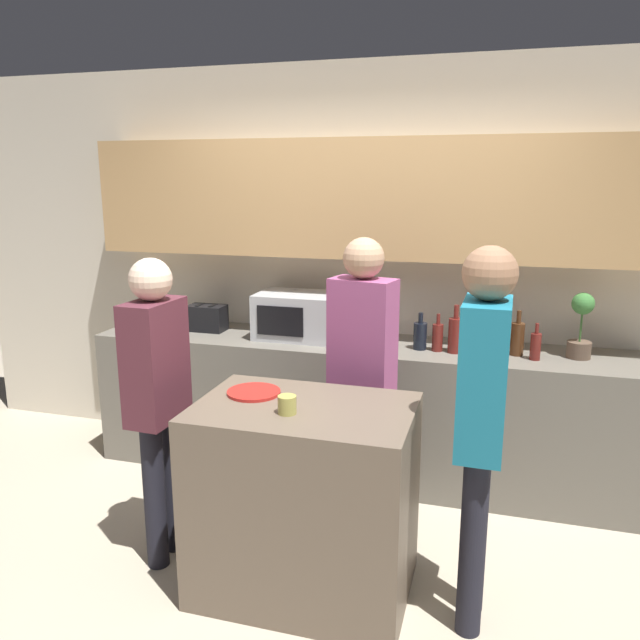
{
  "coord_description": "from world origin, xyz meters",
  "views": [
    {
      "loc": [
        0.82,
        -2.44,
        1.96
      ],
      "look_at": [
        0.0,
        0.38,
        1.29
      ],
      "focal_mm": 35.0,
      "sensor_mm": 36.0,
      "label": 1
    }
  ],
  "objects_px": {
    "microwave": "(297,315)",
    "bottle_6": "(536,346)",
    "bottle_3": "(475,337)",
    "person_center": "(157,388)",
    "bottle_0": "(420,335)",
    "plate_on_island": "(254,392)",
    "potted_plant": "(581,325)",
    "person_right": "(482,409)",
    "toaster": "(207,318)",
    "bottle_4": "(496,336)",
    "bottle_1": "(438,337)",
    "cup_0": "(287,405)",
    "person_left": "(362,362)",
    "bottle_2": "(455,335)",
    "bottle_5": "(517,338)"
  },
  "relations": [
    {
      "from": "bottle_6",
      "to": "person_center",
      "type": "distance_m",
      "value": 2.16
    },
    {
      "from": "person_left",
      "to": "bottle_5",
      "type": "bearing_deg",
      "value": -128.8
    },
    {
      "from": "plate_on_island",
      "to": "person_center",
      "type": "bearing_deg",
      "value": -173.62
    },
    {
      "from": "bottle_0",
      "to": "bottle_6",
      "type": "bearing_deg",
      "value": -3.63
    },
    {
      "from": "bottle_0",
      "to": "person_right",
      "type": "distance_m",
      "value": 1.3
    },
    {
      "from": "microwave",
      "to": "bottle_6",
      "type": "xyz_separation_m",
      "value": [
        1.51,
        -0.11,
        -0.07
      ]
    },
    {
      "from": "bottle_2",
      "to": "cup_0",
      "type": "height_order",
      "value": "bottle_2"
    },
    {
      "from": "bottle_3",
      "to": "person_center",
      "type": "relative_size",
      "value": 0.15
    },
    {
      "from": "cup_0",
      "to": "bottle_5",
      "type": "bearing_deg",
      "value": 53.74
    },
    {
      "from": "microwave",
      "to": "bottle_2",
      "type": "distance_m",
      "value": 1.05
    },
    {
      "from": "bottle_1",
      "to": "potted_plant",
      "type": "bearing_deg",
      "value": 5.64
    },
    {
      "from": "toaster",
      "to": "bottle_4",
      "type": "xyz_separation_m",
      "value": [
        1.95,
        -0.04,
        0.02
      ]
    },
    {
      "from": "cup_0",
      "to": "person_left",
      "type": "bearing_deg",
      "value": 75.57
    },
    {
      "from": "bottle_5",
      "to": "person_left",
      "type": "relative_size",
      "value": 0.17
    },
    {
      "from": "bottle_2",
      "to": "plate_on_island",
      "type": "xyz_separation_m",
      "value": [
        -0.87,
        -1.11,
        -0.08
      ]
    },
    {
      "from": "potted_plant",
      "to": "bottle_3",
      "type": "height_order",
      "value": "potted_plant"
    },
    {
      "from": "bottle_0",
      "to": "bottle_4",
      "type": "distance_m",
      "value": 0.45
    },
    {
      "from": "person_left",
      "to": "person_right",
      "type": "distance_m",
      "value": 0.9
    },
    {
      "from": "bottle_2",
      "to": "bottle_4",
      "type": "distance_m",
      "value": 0.24
    },
    {
      "from": "person_right",
      "to": "bottle_1",
      "type": "bearing_deg",
      "value": 15.24
    },
    {
      "from": "bottle_1",
      "to": "plate_on_island",
      "type": "relative_size",
      "value": 0.9
    },
    {
      "from": "bottle_5",
      "to": "person_center",
      "type": "xyz_separation_m",
      "value": [
        -1.73,
        -1.21,
        -0.08
      ]
    },
    {
      "from": "potted_plant",
      "to": "bottle_4",
      "type": "distance_m",
      "value": 0.49
    },
    {
      "from": "bottle_1",
      "to": "cup_0",
      "type": "xyz_separation_m",
      "value": [
        -0.53,
        -1.32,
        -0.02
      ]
    },
    {
      "from": "bottle_1",
      "to": "person_left",
      "type": "distance_m",
      "value": 0.7
    },
    {
      "from": "bottle_4",
      "to": "toaster",
      "type": "bearing_deg",
      "value": 178.81
    },
    {
      "from": "toaster",
      "to": "bottle_6",
      "type": "relative_size",
      "value": 1.17
    },
    {
      "from": "bottle_1",
      "to": "bottle_2",
      "type": "relative_size",
      "value": 0.79
    },
    {
      "from": "potted_plant",
      "to": "bottle_6",
      "type": "distance_m",
      "value": 0.3
    },
    {
      "from": "potted_plant",
      "to": "person_right",
      "type": "relative_size",
      "value": 0.23
    },
    {
      "from": "bottle_6",
      "to": "potted_plant",
      "type": "bearing_deg",
      "value": 24.72
    },
    {
      "from": "bottle_3",
      "to": "cup_0",
      "type": "height_order",
      "value": "bottle_3"
    },
    {
      "from": "bottle_3",
      "to": "person_right",
      "type": "height_order",
      "value": "person_right"
    },
    {
      "from": "bottle_3",
      "to": "person_right",
      "type": "distance_m",
      "value": 1.29
    },
    {
      "from": "bottle_0",
      "to": "bottle_2",
      "type": "relative_size",
      "value": 0.78
    },
    {
      "from": "bottle_1",
      "to": "cup_0",
      "type": "distance_m",
      "value": 1.42
    },
    {
      "from": "person_right",
      "to": "plate_on_island",
      "type": "bearing_deg",
      "value": 85.51
    },
    {
      "from": "plate_on_island",
      "to": "person_center",
      "type": "distance_m",
      "value": 0.5
    },
    {
      "from": "potted_plant",
      "to": "bottle_2",
      "type": "distance_m",
      "value": 0.73
    },
    {
      "from": "microwave",
      "to": "person_right",
      "type": "distance_m",
      "value": 1.81
    },
    {
      "from": "bottle_0",
      "to": "plate_on_island",
      "type": "bearing_deg",
      "value": -120.25
    },
    {
      "from": "bottle_2",
      "to": "person_center",
      "type": "height_order",
      "value": "person_center"
    },
    {
      "from": "bottle_0",
      "to": "plate_on_island",
      "type": "height_order",
      "value": "bottle_0"
    },
    {
      "from": "bottle_4",
      "to": "bottle_5",
      "type": "distance_m",
      "value": 0.13
    },
    {
      "from": "potted_plant",
      "to": "cup_0",
      "type": "bearing_deg",
      "value": -133.95
    },
    {
      "from": "toaster",
      "to": "person_right",
      "type": "xyz_separation_m",
      "value": [
        1.91,
        -1.31,
        0.02
      ]
    },
    {
      "from": "bottle_0",
      "to": "plate_on_island",
      "type": "relative_size",
      "value": 0.9
    },
    {
      "from": "microwave",
      "to": "bottle_0",
      "type": "relative_size",
      "value": 2.23
    },
    {
      "from": "plate_on_island",
      "to": "person_right",
      "type": "xyz_separation_m",
      "value": [
        1.07,
        -0.11,
        0.07
      ]
    },
    {
      "from": "toaster",
      "to": "cup_0",
      "type": "xyz_separation_m",
      "value": [
        1.08,
        -1.4,
        -0.02
      ]
    }
  ]
}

